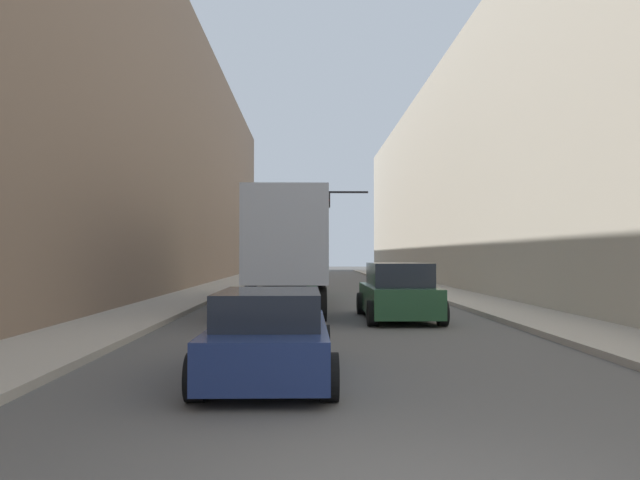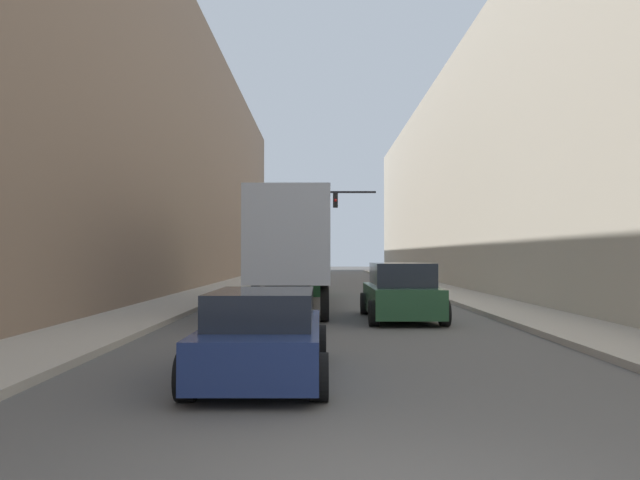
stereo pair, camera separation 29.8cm
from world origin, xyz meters
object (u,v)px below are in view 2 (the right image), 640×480
at_px(semi_truck, 294,247).
at_px(suv_car, 399,293).
at_px(sedan_car, 262,335).
at_px(traffic_signal_gantry, 283,217).

bearing_deg(semi_truck, suv_car, -58.45).
bearing_deg(sedan_car, suv_car, 69.24).
relative_size(suv_car, traffic_signal_gantry, 0.63).
height_order(semi_truck, sedan_car, semi_truck).
bearing_deg(suv_car, traffic_signal_gantry, 103.01).
height_order(semi_truck, suv_car, semi_truck).
distance_m(semi_truck, sedan_car, 14.22).
relative_size(semi_truck, suv_car, 3.03).
bearing_deg(semi_truck, sedan_car, -89.82).
xyz_separation_m(suv_car, traffic_signal_gantry, (-4.57, 19.78, 3.51)).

